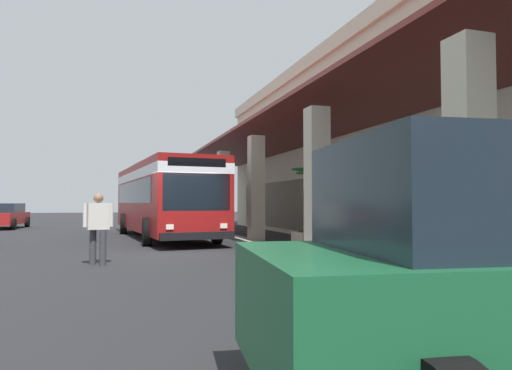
# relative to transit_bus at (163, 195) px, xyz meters

# --- Properties ---
(ground) EXTENTS (120.00, 120.00, 0.00)m
(ground) POSITION_rel_transit_bus_xyz_m (6.12, 7.98, -1.85)
(ground) COLOR #262628
(curb_strip) EXTENTS (33.28, 0.50, 0.12)m
(curb_strip) POSITION_rel_transit_bus_xyz_m (3.44, 2.83, -1.79)
(curb_strip) COLOR #9E998E
(curb_strip) RESTS_ON ground
(plaza_building) EXTENTS (28.04, 16.18, 8.01)m
(plaza_building) POSITION_rel_transit_bus_xyz_m (3.44, 12.46, 2.16)
(plaza_building) COLOR beige
(plaza_building) RESTS_ON ground
(transit_bus) EXTENTS (11.40, 3.65, 3.34)m
(transit_bus) POSITION_rel_transit_bus_xyz_m (0.00, 0.00, 0.00)
(transit_bus) COLOR maroon
(transit_bus) RESTS_ON ground
(parked_sedan_red) EXTENTS (4.51, 2.22, 1.47)m
(parked_sedan_red) POSITION_rel_transit_bus_xyz_m (-9.69, -8.13, -1.10)
(parked_sedan_red) COLOR maroon
(parked_sedan_red) RESTS_ON ground
(pedestrian) EXTENTS (0.39, 0.70, 1.74)m
(pedestrian) POSITION_rel_transit_bus_xyz_m (8.45, -2.38, -0.87)
(pedestrian) COLOR #38383D
(pedestrian) RESTS_ON ground
(potted_palm) EXTENTS (1.95, 1.64, 2.66)m
(potted_palm) POSITION_rel_transit_bus_xyz_m (6.82, 3.96, -1.27)
(potted_palm) COLOR gray
(potted_palm) RESTS_ON ground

